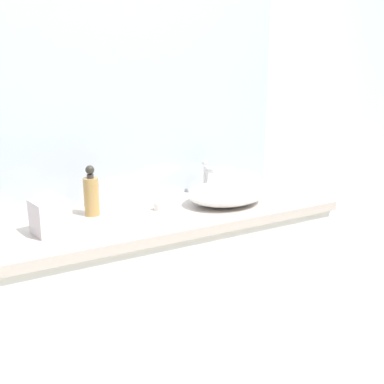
% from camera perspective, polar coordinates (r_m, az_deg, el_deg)
% --- Properties ---
extents(bathroom_wall_rear, '(6.00, 0.06, 2.60)m').
position_cam_1_polar(bathroom_wall_rear, '(2.20, -10.61, 9.74)').
color(bathroom_wall_rear, silver).
rests_on(bathroom_wall_rear, ground).
extents(vanity_counter, '(1.73, 0.54, 0.88)m').
position_cam_1_polar(vanity_counter, '(2.20, -4.50, -13.57)').
color(vanity_counter, white).
rests_on(vanity_counter, ground).
extents(wall_mirror_panel, '(1.66, 0.01, 1.16)m').
position_cam_1_polar(wall_mirror_panel, '(2.19, -8.19, 13.91)').
color(wall_mirror_panel, '#B2BCC6').
rests_on(wall_mirror_panel, vanity_counter).
extents(sink_basin, '(0.40, 0.31, 0.10)m').
position_cam_1_polar(sink_basin, '(2.16, 4.43, -0.20)').
color(sink_basin, white).
rests_on(sink_basin, vanity_counter).
extents(faucet, '(0.03, 0.12, 0.18)m').
position_cam_1_polar(faucet, '(2.29, 2.01, 2.02)').
color(faucet, silver).
rests_on(faucet, vanity_counter).
extents(soap_dispenser, '(0.07, 0.07, 0.23)m').
position_cam_1_polar(soap_dispenser, '(2.02, -12.79, -0.28)').
color(soap_dispenser, '#A78146').
rests_on(soap_dispenser, vanity_counter).
extents(tissue_box, '(0.15, 0.15, 0.18)m').
position_cam_1_polar(tissue_box, '(1.84, -17.76, -2.81)').
color(tissue_box, silver).
rests_on(tissue_box, vanity_counter).
extents(candle_jar, '(0.05, 0.05, 0.03)m').
position_cam_1_polar(candle_jar, '(2.07, -4.23, -1.85)').
color(candle_jar, silver).
rests_on(candle_jar, vanity_counter).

